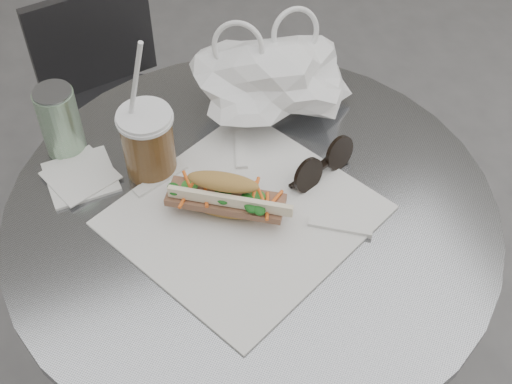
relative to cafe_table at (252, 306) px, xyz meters
name	(u,v)px	position (x,y,z in m)	size (l,w,h in m)	color
cafe_table	(252,306)	(0.00, 0.00, 0.00)	(0.76, 0.76, 0.74)	slate
chair_far	(130,154)	(-0.08, 0.61, -0.15)	(0.37, 0.39, 0.70)	#2F2F32
sandwich_paper	(244,215)	(-0.02, -0.01, 0.28)	(0.35, 0.33, 0.00)	white
banh_mi	(225,196)	(-0.04, 0.01, 0.31)	(0.22, 0.19, 0.07)	#B28643
iced_coffee	(148,142)	(-0.12, 0.14, 0.34)	(0.09, 0.09, 0.26)	brown
sunglasses	(323,165)	(0.13, 0.02, 0.30)	(0.13, 0.07, 0.06)	black
plastic_bag	(272,80)	(0.12, 0.20, 0.34)	(0.25, 0.19, 0.12)	white
napkin_stack	(81,177)	(-0.23, 0.16, 0.28)	(0.12, 0.12, 0.01)	white
drink_can	(60,121)	(-0.23, 0.24, 0.34)	(0.06, 0.06, 0.12)	#569358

